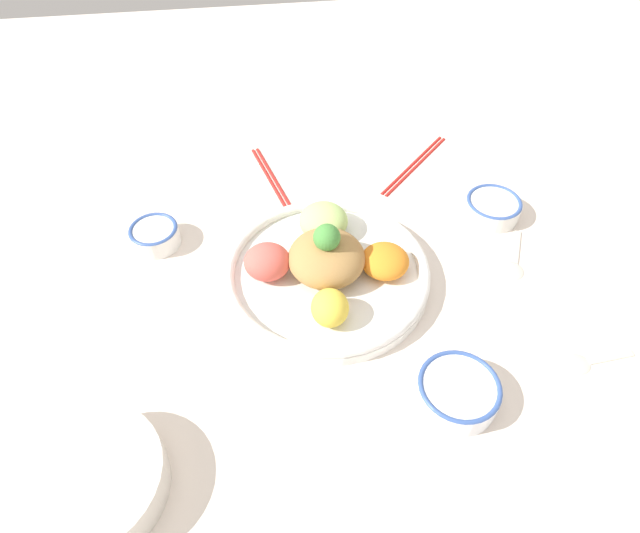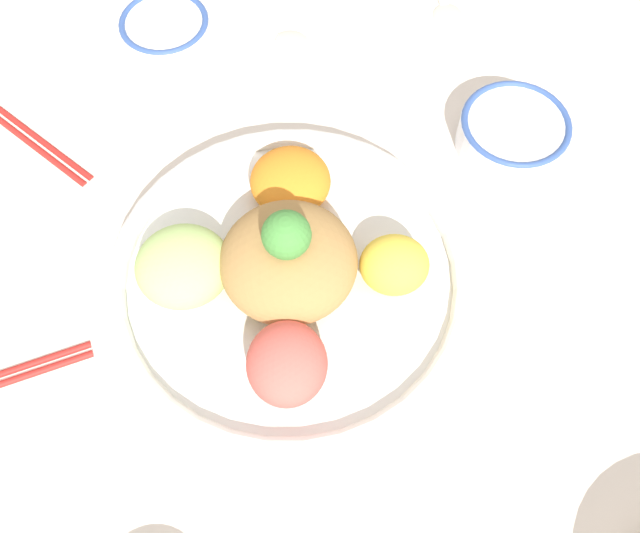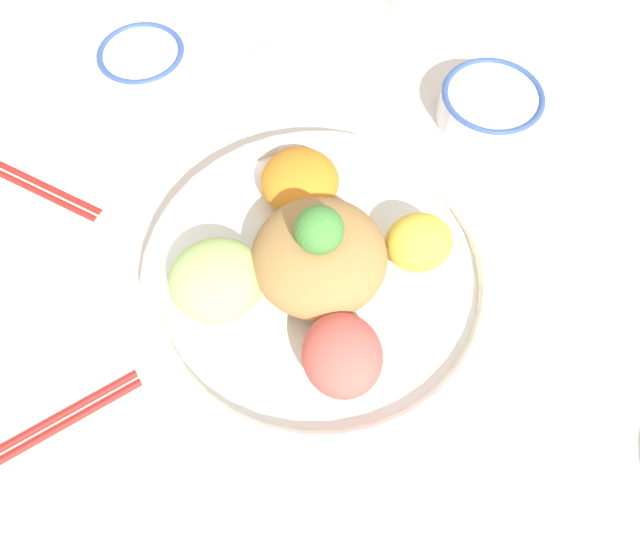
{
  "view_description": "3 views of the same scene",
  "coord_description": "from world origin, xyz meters",
  "px_view_note": "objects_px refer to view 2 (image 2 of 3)",
  "views": [
    {
      "loc": [
        0.11,
        0.58,
        0.7
      ],
      "look_at": [
        0.03,
        -0.02,
        0.04
      ],
      "focal_mm": 30.0,
      "sensor_mm": 36.0,
      "label": 1
    },
    {
      "loc": [
        0.36,
        -0.02,
        0.66
      ],
      "look_at": [
        0.02,
        0.01,
        0.04
      ],
      "focal_mm": 42.0,
      "sensor_mm": 36.0,
      "label": 2
    },
    {
      "loc": [
        0.3,
        -0.1,
        0.57
      ],
      "look_at": [
        0.04,
        -0.02,
        0.06
      ],
      "focal_mm": 35.0,
      "sensor_mm": 36.0,
      "label": 3
    }
  ],
  "objects_px": {
    "chopsticks_pair_far": "(12,123)",
    "salad_platter": "(287,275)",
    "serving_spoon_main": "(272,35)",
    "sauce_bowl_dark": "(513,133)",
    "serving_spoon_extra": "(444,2)",
    "rice_bowl_blue": "(166,31)"
  },
  "relations": [
    {
      "from": "rice_bowl_blue",
      "to": "sauce_bowl_dark",
      "type": "xyz_separation_m",
      "value": [
        0.19,
        0.37,
        0.0
      ]
    },
    {
      "from": "sauce_bowl_dark",
      "to": "serving_spoon_extra",
      "type": "xyz_separation_m",
      "value": [
        -0.22,
        -0.03,
        -0.02
      ]
    },
    {
      "from": "sauce_bowl_dark",
      "to": "serving_spoon_extra",
      "type": "height_order",
      "value": "sauce_bowl_dark"
    },
    {
      "from": "serving_spoon_extra",
      "to": "serving_spoon_main",
      "type": "bearing_deg",
      "value": 94.53
    },
    {
      "from": "rice_bowl_blue",
      "to": "chopsticks_pair_far",
      "type": "xyz_separation_m",
      "value": [
        0.11,
        -0.17,
        -0.02
      ]
    },
    {
      "from": "serving_spoon_main",
      "to": "sauce_bowl_dark",
      "type": "bearing_deg",
      "value": 168.41
    },
    {
      "from": "salad_platter",
      "to": "serving_spoon_extra",
      "type": "bearing_deg",
      "value": 149.31
    },
    {
      "from": "rice_bowl_blue",
      "to": "sauce_bowl_dark",
      "type": "bearing_deg",
      "value": 63.2
    },
    {
      "from": "salad_platter",
      "to": "rice_bowl_blue",
      "type": "relative_size",
      "value": 3.37
    },
    {
      "from": "chopsticks_pair_far",
      "to": "serving_spoon_main",
      "type": "bearing_deg",
      "value": 64.06
    },
    {
      "from": "chopsticks_pair_far",
      "to": "serving_spoon_main",
      "type": "relative_size",
      "value": 1.52
    },
    {
      "from": "rice_bowl_blue",
      "to": "chopsticks_pair_far",
      "type": "bearing_deg",
      "value": -58.78
    },
    {
      "from": "sauce_bowl_dark",
      "to": "rice_bowl_blue",
      "type": "bearing_deg",
      "value": -116.8
    },
    {
      "from": "serving_spoon_main",
      "to": "salad_platter",
      "type": "bearing_deg",
      "value": 114.42
    },
    {
      "from": "rice_bowl_blue",
      "to": "serving_spoon_extra",
      "type": "distance_m",
      "value": 0.34
    },
    {
      "from": "sauce_bowl_dark",
      "to": "serving_spoon_extra",
      "type": "distance_m",
      "value": 0.23
    },
    {
      "from": "rice_bowl_blue",
      "to": "serving_spoon_main",
      "type": "bearing_deg",
      "value": 90.19
    },
    {
      "from": "sauce_bowl_dark",
      "to": "chopsticks_pair_far",
      "type": "relative_size",
      "value": 0.62
    },
    {
      "from": "serving_spoon_extra",
      "to": "salad_platter",
      "type": "bearing_deg",
      "value": 144.75
    },
    {
      "from": "chopsticks_pair_far",
      "to": "serving_spoon_extra",
      "type": "height_order",
      "value": "chopsticks_pair_far"
    },
    {
      "from": "salad_platter",
      "to": "rice_bowl_blue",
      "type": "bearing_deg",
      "value": -161.03
    },
    {
      "from": "chopsticks_pair_far",
      "to": "salad_platter",
      "type": "bearing_deg",
      "value": 5.66
    }
  ]
}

